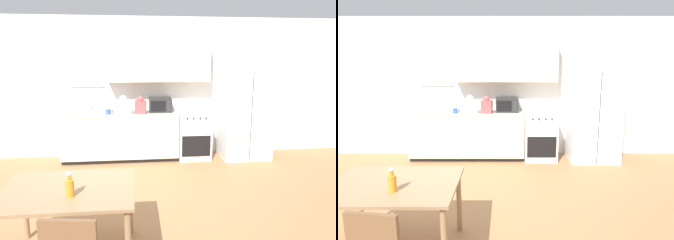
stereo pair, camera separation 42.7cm
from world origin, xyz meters
TOP-DOWN VIEW (x-y plane):
  - ground_plane at (0.00, 0.00)m, footprint 12.00×12.00m
  - wall_back at (0.08, 2.29)m, footprint 12.00×0.38m
  - kitchen_counter at (-0.31, 2.00)m, footprint 2.18×0.62m
  - oven_range at (1.09, 1.99)m, footprint 0.62×0.63m
  - refrigerator at (2.09, 1.94)m, footprint 0.91×0.75m
  - kitchen_sink at (-0.92, 2.00)m, footprint 0.63×0.45m
  - microwave at (0.45, 2.08)m, footprint 0.42×0.38m
  - coffee_mug at (-0.51, 1.88)m, footprint 0.13×0.09m
  - grocery_bag_0 at (-0.24, 1.93)m, footprint 0.30×0.26m
  - grocery_bag_1 at (0.07, 1.88)m, footprint 0.22×0.19m
  - dining_table at (-0.65, -0.93)m, footprint 1.23×0.93m
  - drink_bottle at (-0.59, -1.11)m, footprint 0.07×0.07m

SIDE VIEW (x-z plane):
  - ground_plane at x=0.00m, z-range 0.00..0.00m
  - oven_range at x=1.09m, z-range 0.00..0.89m
  - kitchen_counter at x=-0.31m, z-range 0.00..0.92m
  - dining_table at x=-0.65m, z-range 0.28..1.01m
  - drink_bottle at x=-0.59m, z-range 0.71..0.93m
  - refrigerator at x=2.09m, z-range 0.00..1.71m
  - kitchen_sink at x=-0.92m, z-range 0.81..1.05m
  - coffee_mug at x=-0.51m, z-range 0.92..1.01m
  - microwave at x=0.45m, z-range 0.91..1.18m
  - grocery_bag_0 at x=-0.24m, z-range 0.89..1.22m
  - grocery_bag_1 at x=0.07m, z-range 0.89..1.22m
  - wall_back at x=0.08m, z-range 0.11..2.81m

